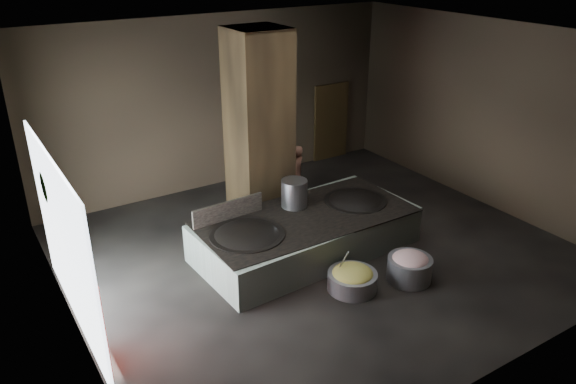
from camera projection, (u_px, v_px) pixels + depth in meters
floor at (317, 253)px, 12.14m from camera, size 10.00×9.00×0.10m
ceiling at (322, 35)px, 10.24m from camera, size 10.00×9.00×0.10m
back_wall at (219, 102)px, 14.69m from camera, size 10.00×0.10×4.50m
front_wall at (510, 252)px, 7.69m from camera, size 10.00×0.10×4.50m
left_wall at (54, 214)px, 8.73m from camera, size 0.10×9.00×4.50m
right_wall at (489, 115)px, 13.64m from camera, size 0.10×9.00×4.50m
pillar at (259, 131)px, 12.50m from camera, size 1.20×1.20×4.50m
hearth_platform at (306, 234)px, 11.99m from camera, size 4.77×2.47×0.81m
platform_cap at (306, 217)px, 11.82m from camera, size 4.56×2.19×0.03m
wok_left at (247, 238)px, 11.10m from camera, size 1.47×1.47×0.41m
wok_left_rim at (247, 235)px, 11.07m from camera, size 1.50×1.50×0.05m
wok_right at (355, 204)px, 12.54m from camera, size 1.37×1.37×0.39m
wok_right_rim at (355, 201)px, 12.51m from camera, size 1.40×1.40×0.05m
stock_pot at (294, 193)px, 12.14m from camera, size 0.57×0.57×0.61m
splash_guard at (228, 210)px, 11.60m from camera, size 1.62×0.14×0.41m
cook at (295, 175)px, 13.96m from camera, size 0.66×0.53×1.56m
veg_basin at (352, 281)px, 10.75m from camera, size 1.26×1.26×0.35m
veg_fill at (353, 273)px, 10.67m from camera, size 0.79×0.79×0.24m
ladle at (342, 263)px, 10.63m from camera, size 0.04×0.38×0.68m
meat_basin at (409, 269)px, 11.02m from camera, size 1.13×1.13×0.48m
meat_fill at (410, 260)px, 10.93m from camera, size 0.73×0.73×0.28m
doorway_near at (261, 137)px, 15.67m from camera, size 1.18×0.08×2.38m
doorway_near_glow at (249, 138)px, 15.74m from camera, size 0.74×0.04×1.75m
doorway_far at (331, 123)px, 16.84m from camera, size 1.18×0.08×2.38m
doorway_far_glow at (327, 124)px, 16.95m from camera, size 0.85×0.04×2.01m
left_opening at (65, 243)px, 9.20m from camera, size 0.04×4.20×3.10m
pavilion_sliver at (97, 321)px, 8.55m from camera, size 0.05×0.90×1.70m
tree_silhouette at (51, 186)px, 9.85m from camera, size 0.28×1.10×1.10m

